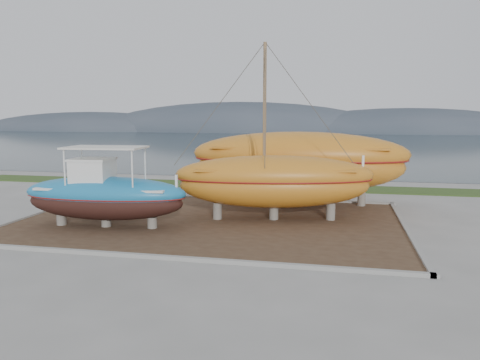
% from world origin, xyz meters
% --- Properties ---
extents(ground, '(140.00, 140.00, 0.00)m').
position_xyz_m(ground, '(0.00, 0.00, 0.00)').
color(ground, gray).
rests_on(ground, ground).
extents(dirt_patch, '(18.00, 12.00, 0.06)m').
position_xyz_m(dirt_patch, '(0.00, 4.00, 0.03)').
color(dirt_patch, '#422D1E').
rests_on(dirt_patch, ground).
extents(curb_frame, '(18.60, 12.60, 0.15)m').
position_xyz_m(curb_frame, '(0.00, 4.00, 0.07)').
color(curb_frame, gray).
rests_on(curb_frame, ground).
extents(grass_strip, '(44.00, 3.00, 0.08)m').
position_xyz_m(grass_strip, '(0.00, 15.50, 0.04)').
color(grass_strip, '#284219').
rests_on(grass_strip, ground).
extents(sea, '(260.00, 100.00, 0.04)m').
position_xyz_m(sea, '(0.00, 70.00, 0.00)').
color(sea, '#15272B').
rests_on(sea, ground).
extents(mountain_ridge, '(200.00, 36.00, 20.00)m').
position_xyz_m(mountain_ridge, '(0.00, 125.00, 0.00)').
color(mountain_ridge, '#333D49').
rests_on(mountain_ridge, ground).
extents(blue_caique, '(7.74, 2.89, 3.66)m').
position_xyz_m(blue_caique, '(-4.32, 1.85, 1.89)').
color(blue_caique, '#1C78B1').
rests_on(blue_caique, dirt_patch).
extents(white_dinghy, '(4.47, 2.85, 1.26)m').
position_xyz_m(white_dinghy, '(-6.38, 5.12, 0.69)').
color(white_dinghy, white).
rests_on(white_dinghy, dirt_patch).
extents(orange_sailboat, '(9.96, 4.51, 8.45)m').
position_xyz_m(orange_sailboat, '(3.01, 4.90, 4.28)').
color(orange_sailboat, '#BB701C').
rests_on(orange_sailboat, dirt_patch).
extents(orange_bare_hull, '(12.44, 4.29, 4.02)m').
position_xyz_m(orange_bare_hull, '(3.83, 9.17, 2.07)').
color(orange_bare_hull, '#BB701C').
rests_on(orange_bare_hull, dirt_patch).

